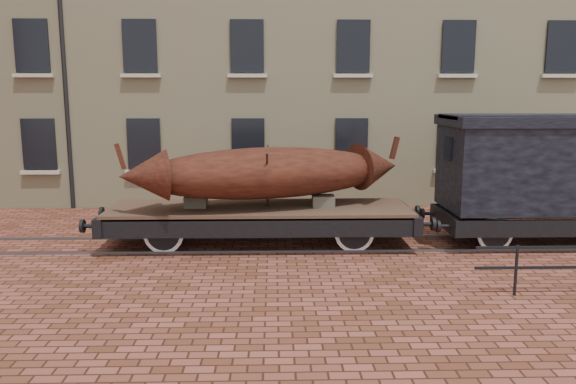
{
  "coord_description": "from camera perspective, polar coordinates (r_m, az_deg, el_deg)",
  "views": [
    {
      "loc": [
        -1.64,
        -14.02,
        3.81
      ],
      "look_at": [
        -1.27,
        0.5,
        1.3
      ],
      "focal_mm": 35.0,
      "sensor_mm": 36.0,
      "label": 1
    }
  ],
  "objects": [
    {
      "name": "warehouse_cream",
      "position": [
        24.66,
        9.83,
        17.1
      ],
      "size": [
        40.0,
        10.19,
        14.0
      ],
      "color": "beige",
      "rests_on": "ground"
    },
    {
      "name": "flatcar_wagon",
      "position": [
        14.34,
        -2.87,
        -2.29
      ],
      "size": [
        8.57,
        2.33,
        1.29
      ],
      "color": "brown",
      "rests_on": "ground"
    },
    {
      "name": "goods_van",
      "position": [
        15.86,
        25.6,
        2.61
      ],
      "size": [
        6.45,
        2.35,
        3.34
      ],
      "color": "black",
      "rests_on": "ground"
    },
    {
      "name": "iron_boat",
      "position": [
        14.15,
        -2.09,
        1.99
      ],
      "size": [
        7.26,
        3.67,
        1.72
      ],
      "color": "#552215",
      "rests_on": "flatcar_wagon"
    },
    {
      "name": "ground",
      "position": [
        14.62,
        5.05,
        -5.34
      ],
      "size": [
        90.0,
        90.0,
        0.0
      ],
      "primitive_type": "plane",
      "color": "#562A1B"
    },
    {
      "name": "rail_track",
      "position": [
        14.61,
        5.05,
        -5.23
      ],
      "size": [
        30.0,
        1.52,
        0.06
      ],
      "color": "#59595E",
      "rests_on": "ground"
    }
  ]
}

